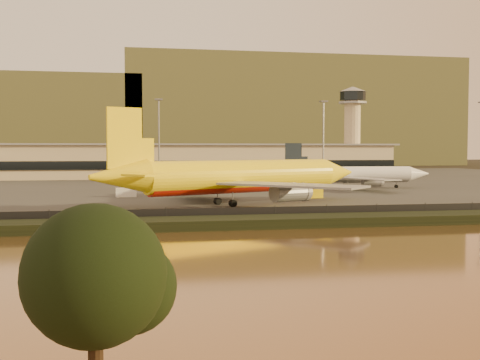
% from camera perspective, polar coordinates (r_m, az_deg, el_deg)
% --- Properties ---
extents(ground, '(900.00, 900.00, 0.00)m').
position_cam_1_polar(ground, '(101.23, 0.44, -3.23)').
color(ground, black).
rests_on(ground, ground).
extents(embankment, '(320.00, 7.00, 1.40)m').
position_cam_1_polar(embankment, '(84.64, 2.67, -3.98)').
color(embankment, black).
rests_on(embankment, ground).
extents(tarmac, '(320.00, 220.00, 0.20)m').
position_cam_1_polar(tarmac, '(195.01, -4.97, -0.21)').
color(tarmac, '#2D2D2D').
rests_on(tarmac, ground).
extents(perimeter_fence, '(300.00, 0.05, 2.20)m').
position_cam_1_polar(perimeter_fence, '(88.45, 2.07, -3.29)').
color(perimeter_fence, black).
rests_on(perimeter_fence, tarmac).
extents(terminal_building, '(202.00, 25.00, 12.60)m').
position_cam_1_polar(terminal_building, '(224.39, -9.45, 1.75)').
color(terminal_building, tan).
rests_on(terminal_building, tarmac).
extents(control_tower, '(11.20, 11.20, 35.50)m').
position_cam_1_polar(control_tower, '(246.77, 10.60, 5.43)').
color(control_tower, tan).
rests_on(control_tower, tarmac).
extents(apron_light_masts, '(152.20, 12.20, 25.40)m').
position_cam_1_polar(apron_light_masts, '(177.18, 0.51, 4.53)').
color(apron_light_masts, slate).
rests_on(apron_light_masts, tarmac).
extents(distant_hills, '(470.00, 160.00, 70.00)m').
position_cam_1_polar(distant_hills, '(439.21, -10.92, 5.61)').
color(distant_hills, brown).
rests_on(distant_hills, ground).
extents(dhl_cargo_jet, '(56.64, 53.63, 17.74)m').
position_cam_1_polar(dhl_cargo_jet, '(114.95, -0.10, 0.27)').
color(dhl_cargo_jet, yellow).
rests_on(dhl_cargo_jet, tarmac).
extents(white_narrowbody_jet, '(42.63, 41.53, 12.25)m').
position_cam_1_polar(white_narrowbody_jet, '(165.77, 10.75, 0.48)').
color(white_narrowbody_jet, white).
rests_on(white_narrowbody_jet, tarmac).
extents(gse_vehicle_yellow, '(4.59, 2.75, 1.93)m').
position_cam_1_polar(gse_vehicle_yellow, '(132.16, 6.88, -1.28)').
color(gse_vehicle_yellow, yellow).
rests_on(gse_vehicle_yellow, tarmac).
extents(gse_vehicle_white, '(4.60, 2.27, 2.02)m').
position_cam_1_polar(gse_vehicle_white, '(136.37, -10.76, -1.16)').
color(gse_vehicle_white, white).
rests_on(gse_vehicle_white, tarmac).
extents(shore_tree, '(6.54, 6.07, 8.72)m').
position_cam_1_polar(shore_tree, '(26.32, -12.82, -9.14)').
color(shore_tree, black).
rests_on(shore_tree, ground).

